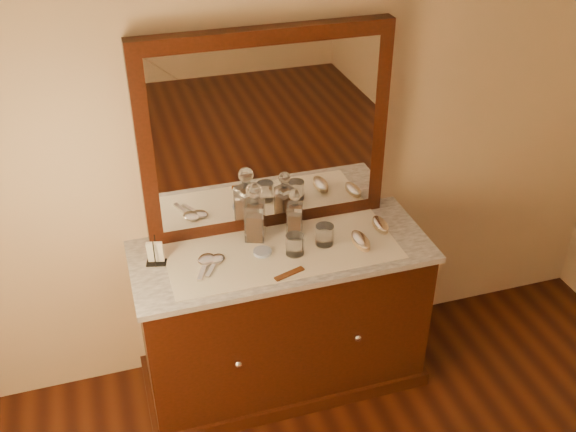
# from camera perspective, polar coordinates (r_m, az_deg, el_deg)

# --- Properties ---
(dresser_cabinet) EXTENTS (1.40, 0.55, 0.82)m
(dresser_cabinet) POSITION_cam_1_polar(r_m,az_deg,el_deg) (3.46, -0.49, -8.81)
(dresser_cabinet) COLOR black
(dresser_cabinet) RESTS_ON floor
(dresser_plinth) EXTENTS (1.46, 0.59, 0.08)m
(dresser_plinth) POSITION_cam_1_polar(r_m,az_deg,el_deg) (3.72, -0.47, -13.10)
(dresser_plinth) COLOR black
(dresser_plinth) RESTS_ON floor
(knob_left) EXTENTS (0.04, 0.04, 0.04)m
(knob_left) POSITION_cam_1_polar(r_m,az_deg,el_deg) (3.18, -4.28, -12.53)
(knob_left) COLOR silver
(knob_left) RESTS_ON dresser_cabinet
(knob_right) EXTENTS (0.04, 0.04, 0.04)m
(knob_right) POSITION_cam_1_polar(r_m,az_deg,el_deg) (3.32, 6.00, -10.33)
(knob_right) COLOR silver
(knob_right) RESTS_ON dresser_cabinet
(marble_top) EXTENTS (1.44, 0.59, 0.03)m
(marble_top) POSITION_cam_1_polar(r_m,az_deg,el_deg) (3.20, -0.53, -3.09)
(marble_top) COLOR white
(marble_top) RESTS_ON dresser_cabinet
(mirror_frame) EXTENTS (1.20, 0.08, 1.00)m
(mirror_frame) POSITION_cam_1_polar(r_m,az_deg,el_deg) (3.14, -1.88, 7.10)
(mirror_frame) COLOR black
(mirror_frame) RESTS_ON marble_top
(mirror_glass) EXTENTS (1.06, 0.01, 0.86)m
(mirror_glass) POSITION_cam_1_polar(r_m,az_deg,el_deg) (3.11, -1.71, 6.84)
(mirror_glass) COLOR white
(mirror_glass) RESTS_ON marble_top
(lace_runner) EXTENTS (1.10, 0.45, 0.00)m
(lace_runner) POSITION_cam_1_polar(r_m,az_deg,el_deg) (3.17, -0.43, -3.04)
(lace_runner) COLOR white
(lace_runner) RESTS_ON marble_top
(pin_dish) EXTENTS (0.11, 0.11, 0.02)m
(pin_dish) POSITION_cam_1_polar(r_m,az_deg,el_deg) (3.15, -2.21, -3.09)
(pin_dish) COLOR white
(pin_dish) RESTS_ON lace_runner
(comb) EXTENTS (0.15, 0.07, 0.01)m
(comb) POSITION_cam_1_polar(r_m,az_deg,el_deg) (3.02, 0.12, -4.97)
(comb) COLOR brown
(comb) RESTS_ON lace_runner
(napkin_rack) EXTENTS (0.10, 0.08, 0.14)m
(napkin_rack) POSITION_cam_1_polar(r_m,az_deg,el_deg) (3.13, -11.30, -3.17)
(napkin_rack) COLOR black
(napkin_rack) RESTS_ON marble_top
(decanter_left) EXTENTS (0.12, 0.12, 0.31)m
(decanter_left) POSITION_cam_1_polar(r_m,az_deg,el_deg) (3.20, -2.87, -0.13)
(decanter_left) COLOR brown
(decanter_left) RESTS_ON lace_runner
(decanter_right) EXTENTS (0.10, 0.10, 0.25)m
(decanter_right) POSITION_cam_1_polar(r_m,az_deg,el_deg) (3.25, 0.59, 0.01)
(decanter_right) COLOR brown
(decanter_right) RESTS_ON lace_runner
(brush_near) EXTENTS (0.07, 0.16, 0.04)m
(brush_near) POSITION_cam_1_polar(r_m,az_deg,el_deg) (3.22, 6.25, -2.14)
(brush_near) COLOR #A08462
(brush_near) RESTS_ON lace_runner
(brush_far) EXTENTS (0.07, 0.15, 0.04)m
(brush_far) POSITION_cam_1_polar(r_m,az_deg,el_deg) (3.35, 7.92, -0.76)
(brush_far) COLOR #A08462
(brush_far) RESTS_ON lace_runner
(hand_mirror_outer) EXTENTS (0.13, 0.21, 0.02)m
(hand_mirror_outer) POSITION_cam_1_polar(r_m,az_deg,el_deg) (3.11, -7.06, -3.91)
(hand_mirror_outer) COLOR silver
(hand_mirror_outer) RESTS_ON lace_runner
(hand_mirror_inner) EXTENTS (0.13, 0.18, 0.02)m
(hand_mirror_inner) POSITION_cam_1_polar(r_m,az_deg,el_deg) (3.11, -6.19, -3.86)
(hand_mirror_inner) COLOR silver
(hand_mirror_inner) RESTS_ON lace_runner
(tumblers) EXTENTS (0.25, 0.12, 0.10)m
(tumblers) POSITION_cam_1_polar(r_m,az_deg,el_deg) (3.16, 1.88, -2.03)
(tumblers) COLOR white
(tumblers) RESTS_ON lace_runner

